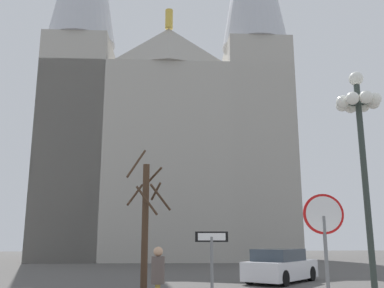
{
  "coord_description": "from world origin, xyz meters",
  "views": [
    {
      "loc": [
        -2.6,
        -6.38,
        1.89
      ],
      "look_at": [
        -0.3,
        17.27,
        7.18
      ],
      "focal_mm": 39.7,
      "sensor_mm": 36.0,
      "label": 1
    }
  ],
  "objects_px": {
    "one_way_arrow_sign": "(212,264)",
    "bare_tree": "(145,220)",
    "cathedral": "(168,126)",
    "stop_sign": "(325,232)",
    "street_lamp": "(361,136)",
    "parked_car_near_white": "(281,266)",
    "pedestrian_walking": "(158,276)"
  },
  "relations": [
    {
      "from": "cathedral",
      "to": "parked_car_near_white",
      "type": "xyz_separation_m",
      "value": [
        4.24,
        -20.56,
        -11.8
      ]
    },
    {
      "from": "street_lamp",
      "to": "pedestrian_walking",
      "type": "distance_m",
      "value": 6.4
    },
    {
      "from": "one_way_arrow_sign",
      "to": "parked_car_near_white",
      "type": "xyz_separation_m",
      "value": [
        4.38,
        9.24,
        -0.65
      ]
    },
    {
      "from": "cathedral",
      "to": "bare_tree",
      "type": "height_order",
      "value": "cathedral"
    },
    {
      "from": "stop_sign",
      "to": "pedestrian_walking",
      "type": "height_order",
      "value": "stop_sign"
    },
    {
      "from": "cathedral",
      "to": "one_way_arrow_sign",
      "type": "relative_size",
      "value": 19.12
    },
    {
      "from": "bare_tree",
      "to": "parked_car_near_white",
      "type": "height_order",
      "value": "bare_tree"
    },
    {
      "from": "stop_sign",
      "to": "parked_car_near_white",
      "type": "relative_size",
      "value": 0.66
    },
    {
      "from": "one_way_arrow_sign",
      "to": "street_lamp",
      "type": "distance_m",
      "value": 5.33
    },
    {
      "from": "cathedral",
      "to": "bare_tree",
      "type": "distance_m",
      "value": 25.88
    },
    {
      "from": "stop_sign",
      "to": "pedestrian_walking",
      "type": "distance_m",
      "value": 3.97
    },
    {
      "from": "street_lamp",
      "to": "bare_tree",
      "type": "bearing_deg",
      "value": 138.0
    },
    {
      "from": "cathedral",
      "to": "one_way_arrow_sign",
      "type": "height_order",
      "value": "cathedral"
    },
    {
      "from": "stop_sign",
      "to": "bare_tree",
      "type": "height_order",
      "value": "bare_tree"
    },
    {
      "from": "parked_car_near_white",
      "to": "pedestrian_walking",
      "type": "relative_size",
      "value": 2.55
    },
    {
      "from": "stop_sign",
      "to": "one_way_arrow_sign",
      "type": "height_order",
      "value": "stop_sign"
    },
    {
      "from": "bare_tree",
      "to": "pedestrian_walking",
      "type": "height_order",
      "value": "bare_tree"
    },
    {
      "from": "parked_car_near_white",
      "to": "pedestrian_walking",
      "type": "xyz_separation_m",
      "value": [
        -5.56,
        -8.43,
        0.35
      ]
    },
    {
      "from": "cathedral",
      "to": "stop_sign",
      "type": "height_order",
      "value": "cathedral"
    },
    {
      "from": "parked_car_near_white",
      "to": "pedestrian_walking",
      "type": "distance_m",
      "value": 10.1
    },
    {
      "from": "parked_car_near_white",
      "to": "pedestrian_walking",
      "type": "height_order",
      "value": "pedestrian_walking"
    },
    {
      "from": "stop_sign",
      "to": "street_lamp",
      "type": "distance_m",
      "value": 3.39
    },
    {
      "from": "stop_sign",
      "to": "pedestrian_walking",
      "type": "bearing_deg",
      "value": 158.48
    },
    {
      "from": "cathedral",
      "to": "street_lamp",
      "type": "distance_m",
      "value": 30.32
    },
    {
      "from": "cathedral",
      "to": "street_lamp",
      "type": "xyz_separation_m",
      "value": [
        4.03,
        -28.99,
        -7.93
      ]
    },
    {
      "from": "one_way_arrow_sign",
      "to": "pedestrian_walking",
      "type": "bearing_deg",
      "value": 145.33
    },
    {
      "from": "stop_sign",
      "to": "pedestrian_walking",
      "type": "xyz_separation_m",
      "value": [
        -3.58,
        1.41,
        -1.01
      ]
    },
    {
      "from": "one_way_arrow_sign",
      "to": "parked_car_near_white",
      "type": "height_order",
      "value": "one_way_arrow_sign"
    },
    {
      "from": "one_way_arrow_sign",
      "to": "bare_tree",
      "type": "height_order",
      "value": "bare_tree"
    },
    {
      "from": "cathedral",
      "to": "bare_tree",
      "type": "relative_size",
      "value": 7.41
    },
    {
      "from": "stop_sign",
      "to": "one_way_arrow_sign",
      "type": "xyz_separation_m",
      "value": [
        -2.4,
        0.6,
        -0.7
      ]
    },
    {
      "from": "parked_car_near_white",
      "to": "one_way_arrow_sign",
      "type": "bearing_deg",
      "value": -115.35
    }
  ]
}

